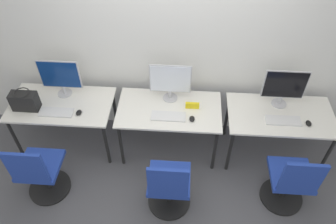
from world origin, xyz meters
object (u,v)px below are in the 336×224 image
object	(u,v)px
mouse_left	(79,113)
office_chair_left	(40,173)
office_chair_center	(169,187)
office_chair_right	(290,183)
keyboard_right	(283,121)
monitor_right	(284,87)
mouse_right	(309,123)
keyboard_left	(56,112)
keyboard_center	(168,116)
monitor_center	(170,81)
handbag	(25,101)
mouse_center	(192,119)
monitor_left	(60,76)

from	to	relation	value
mouse_left	office_chair_left	distance (m)	0.78
mouse_left	office_chair_center	bearing A→B (deg)	-32.72
office_chair_right	office_chair_center	bearing A→B (deg)	-173.66
keyboard_right	office_chair_right	distance (m)	0.68
office_chair_left	monitor_right	xyz separation A→B (m)	(2.65, 0.94, 0.60)
office_chair_center	mouse_right	size ratio (longest dim) A/B	10.21
keyboard_left	keyboard_center	distance (m)	1.29
monitor_center	mouse_right	bearing A→B (deg)	-11.73
keyboard_left	mouse_left	xyz separation A→B (m)	(0.26, 0.01, 0.01)
office_chair_center	monitor_right	size ratio (longest dim) A/B	1.90
monitor_center	office_chair_right	distance (m)	1.71
office_chair_center	handbag	world-z (taller)	handbag
monitor_right	keyboard_center	bearing A→B (deg)	-166.61
mouse_right	office_chair_right	bearing A→B (deg)	-111.33
monitor_center	handbag	distance (m)	1.68
mouse_center	mouse_right	xyz separation A→B (m)	(1.29, 0.02, 0.00)
monitor_center	mouse_right	size ratio (longest dim) A/B	5.38
monitor_left	office_chair_center	xyz separation A→B (m)	(1.34, -1.02, -0.60)
keyboard_left	handbag	world-z (taller)	handbag
mouse_center	office_chair_right	distance (m)	1.25
mouse_left	mouse_right	bearing A→B (deg)	0.25
handbag	office_chair_right	bearing A→B (deg)	-11.34
office_chair_center	office_chair_right	xyz separation A→B (m)	(1.29, 0.14, 0.00)
monitor_left	keyboard_center	size ratio (longest dim) A/B	1.24
keyboard_center	handbag	distance (m)	1.65
mouse_center	monitor_right	distance (m)	1.10
office_chair_center	office_chair_right	distance (m)	1.29
mouse_center	office_chair_right	bearing A→B (deg)	-26.84
office_chair_left	office_chair_center	world-z (taller)	same
monitor_right	office_chair_left	bearing A→B (deg)	-160.48
mouse_left	office_chair_left	bearing A→B (deg)	-118.44
office_chair_center	monitor_right	bearing A→B (deg)	39.52
office_chair_center	keyboard_left	bearing A→B (deg)	152.89
mouse_left	monitor_right	bearing A→B (deg)	7.95
keyboard_left	keyboard_right	size ratio (longest dim) A/B	1.00
keyboard_center	handbag	xyz separation A→B (m)	(-1.65, 0.03, 0.11)
monitor_right	handbag	world-z (taller)	monitor_right
monitor_right	mouse_right	xyz separation A→B (m)	(0.27, -0.31, -0.25)
office_chair_right	mouse_right	bearing A→B (deg)	68.67
office_chair_left	mouse_right	xyz separation A→B (m)	(2.92, 0.63, 0.35)
handbag	keyboard_right	bearing A→B (deg)	-0.16
keyboard_center	handbag	world-z (taller)	handbag
keyboard_center	mouse_center	xyz separation A→B (m)	(0.27, -0.03, 0.01)
monitor_center	mouse_right	distance (m)	1.61
mouse_right	handbag	distance (m)	3.21
mouse_right	keyboard_left	bearing A→B (deg)	-179.61
mouse_center	keyboard_right	xyz separation A→B (m)	(1.02, 0.05, -0.01)
mouse_right	handbag	size ratio (longest dim) A/B	0.30
mouse_left	keyboard_center	world-z (taller)	mouse_left
mouse_left	office_chair_right	size ratio (longest dim) A/B	0.10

